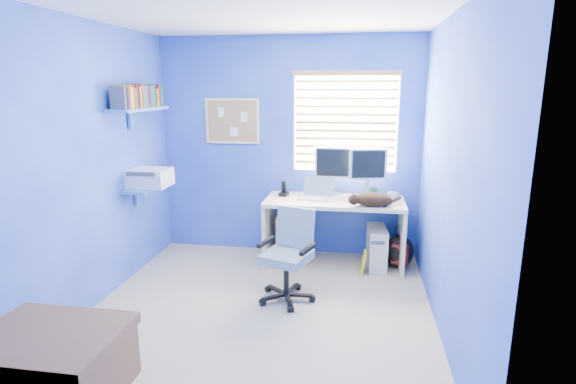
% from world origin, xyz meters
% --- Properties ---
extents(floor, '(3.00, 3.20, 0.00)m').
position_xyz_m(floor, '(0.00, 0.00, 0.00)').
color(floor, '#B9AC96').
rests_on(floor, ground).
extents(ceiling, '(3.00, 3.20, 0.00)m').
position_xyz_m(ceiling, '(0.00, 0.00, 2.50)').
color(ceiling, white).
rests_on(ceiling, wall_back).
extents(wall_back, '(3.00, 0.01, 2.50)m').
position_xyz_m(wall_back, '(0.00, 1.60, 1.25)').
color(wall_back, blue).
rests_on(wall_back, ground).
extents(wall_front, '(3.00, 0.01, 2.50)m').
position_xyz_m(wall_front, '(0.00, -1.60, 1.25)').
color(wall_front, blue).
rests_on(wall_front, ground).
extents(wall_left, '(0.01, 3.20, 2.50)m').
position_xyz_m(wall_left, '(-1.50, 0.00, 1.25)').
color(wall_left, blue).
rests_on(wall_left, ground).
extents(wall_right, '(0.01, 3.20, 2.50)m').
position_xyz_m(wall_right, '(1.50, 0.00, 1.25)').
color(wall_right, blue).
rests_on(wall_right, ground).
extents(desk, '(1.50, 0.65, 0.74)m').
position_xyz_m(desk, '(0.57, 1.26, 0.37)').
color(desk, beige).
rests_on(desk, floor).
extents(laptop, '(0.37, 0.31, 0.22)m').
position_xyz_m(laptop, '(0.35, 1.27, 0.85)').
color(laptop, silver).
rests_on(laptop, desk).
extents(monitor_left, '(0.40, 0.13, 0.54)m').
position_xyz_m(monitor_left, '(0.53, 1.49, 1.01)').
color(monitor_left, silver).
rests_on(monitor_left, desk).
extents(monitor_right, '(0.42, 0.20, 0.54)m').
position_xyz_m(monitor_right, '(0.92, 1.45, 1.01)').
color(monitor_right, silver).
rests_on(monitor_right, desk).
extents(phone, '(0.11, 0.12, 0.17)m').
position_xyz_m(phone, '(-0.01, 1.35, 0.82)').
color(phone, black).
rests_on(phone, desk).
extents(mug, '(0.10, 0.09, 0.10)m').
position_xyz_m(mug, '(0.99, 1.45, 0.79)').
color(mug, '#21603E').
rests_on(mug, desk).
extents(cd_spindle, '(0.13, 0.13, 0.07)m').
position_xyz_m(cd_spindle, '(1.20, 1.39, 0.78)').
color(cd_spindle, silver).
rests_on(cd_spindle, desk).
extents(cat, '(0.44, 0.33, 0.14)m').
position_xyz_m(cat, '(0.97, 1.04, 0.81)').
color(cat, black).
rests_on(cat, desk).
extents(tower_pc, '(0.22, 0.45, 0.45)m').
position_xyz_m(tower_pc, '(1.04, 1.23, 0.23)').
color(tower_pc, beige).
rests_on(tower_pc, floor).
extents(drawer_boxes, '(0.35, 0.28, 0.54)m').
position_xyz_m(drawer_boxes, '(0.11, 1.27, 0.27)').
color(drawer_boxes, tan).
rests_on(drawer_boxes, floor).
extents(yellow_book, '(0.03, 0.17, 0.24)m').
position_xyz_m(yellow_book, '(0.90, 1.03, 0.12)').
color(yellow_book, yellow).
rests_on(yellow_book, floor).
extents(backpack, '(0.38, 0.33, 0.37)m').
position_xyz_m(backpack, '(1.28, 1.25, 0.18)').
color(backpack, black).
rests_on(backpack, floor).
extents(bed_corner, '(0.93, 0.66, 0.45)m').
position_xyz_m(bed_corner, '(-1.10, -1.26, 0.22)').
color(bed_corner, brown).
rests_on(bed_corner, floor).
extents(office_chair, '(0.61, 0.61, 0.84)m').
position_xyz_m(office_chair, '(0.20, 0.34, 0.32)').
color(office_chair, black).
rests_on(office_chair, floor).
extents(window_blinds, '(1.15, 0.05, 1.10)m').
position_xyz_m(window_blinds, '(0.65, 1.57, 1.55)').
color(window_blinds, white).
rests_on(window_blinds, ground).
extents(corkboard, '(0.64, 0.02, 0.52)m').
position_xyz_m(corkboard, '(-0.65, 1.58, 1.55)').
color(corkboard, beige).
rests_on(corkboard, ground).
extents(wall_shelves, '(0.42, 0.90, 1.05)m').
position_xyz_m(wall_shelves, '(-1.35, 0.75, 1.43)').
color(wall_shelves, '#4977CA').
rests_on(wall_shelves, ground).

